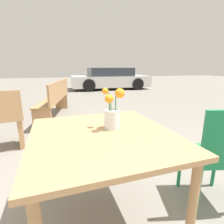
% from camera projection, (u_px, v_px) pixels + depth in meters
% --- Properties ---
extents(ground_plane, '(40.00, 40.00, 0.00)m').
position_uv_depth(ground_plane, '(104.00, 223.00, 1.32)').
color(ground_plane, gray).
extents(table_front, '(0.93, 0.99, 0.73)m').
position_uv_depth(table_front, '(103.00, 146.00, 1.16)').
color(table_front, tan).
rests_on(table_front, ground_plane).
extents(flower_vase, '(0.15, 0.13, 0.28)m').
position_uv_depth(flower_vase, '(112.00, 115.00, 1.20)').
color(flower_vase, silver).
rests_on(flower_vase, table_front).
extents(cafe_chair, '(0.49, 0.49, 0.86)m').
position_uv_depth(cafe_chair, '(218.00, 152.00, 1.37)').
color(cafe_chair, '#197A47').
rests_on(cafe_chair, ground_plane).
extents(bench_near, '(0.73, 2.01, 0.85)m').
position_uv_depth(bench_near, '(56.00, 97.00, 3.96)').
color(bench_near, tan).
rests_on(bench_near, ground_plane).
extents(parked_car, '(4.06, 2.00, 1.11)m').
position_uv_depth(parked_car, '(110.00, 79.00, 9.39)').
color(parked_car, silver).
rests_on(parked_car, ground_plane).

